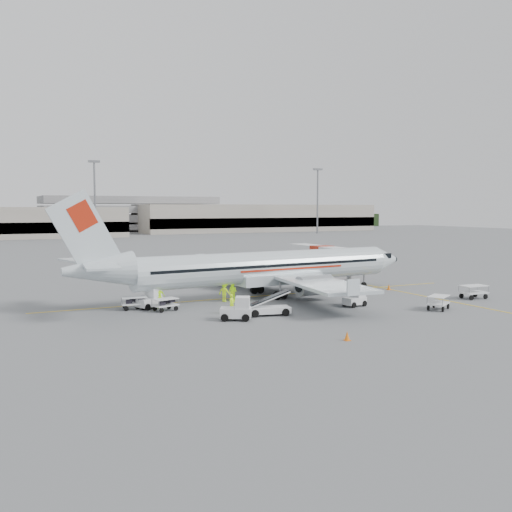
# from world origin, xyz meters

# --- Properties ---
(ground) EXTENTS (360.00, 360.00, 0.00)m
(ground) POSITION_xyz_m (0.00, 0.00, 0.00)
(ground) COLOR #56595B
(stripe_lead) EXTENTS (44.00, 0.20, 0.01)m
(stripe_lead) POSITION_xyz_m (0.00, 0.00, 0.01)
(stripe_lead) COLOR yellow
(stripe_lead) RESTS_ON ground
(stripe_cross) EXTENTS (0.20, 20.00, 0.01)m
(stripe_cross) POSITION_xyz_m (14.00, -8.00, 0.01)
(stripe_cross) COLOR yellow
(stripe_cross) RESTS_ON ground
(terminal_east) EXTENTS (90.00, 26.00, 10.00)m
(terminal_east) POSITION_xyz_m (70.00, 145.00, 5.00)
(terminal_east) COLOR gray
(terminal_east) RESTS_ON ground
(parking_garage) EXTENTS (62.00, 24.00, 14.00)m
(parking_garage) POSITION_xyz_m (25.00, 160.00, 7.00)
(parking_garage) COLOR slate
(parking_garage) RESTS_ON ground
(treeline) EXTENTS (300.00, 3.00, 6.00)m
(treeline) POSITION_xyz_m (0.00, 175.00, 3.00)
(treeline) COLOR black
(treeline) RESTS_ON ground
(mast_center) EXTENTS (3.20, 1.20, 22.00)m
(mast_center) POSITION_xyz_m (5.00, 118.00, 11.00)
(mast_center) COLOR slate
(mast_center) RESTS_ON ground
(mast_east) EXTENTS (3.20, 1.20, 22.00)m
(mast_east) POSITION_xyz_m (80.00, 118.00, 11.00)
(mast_east) COLOR slate
(mast_east) RESTS_ON ground
(aircraft) EXTENTS (38.25, 31.05, 9.97)m
(aircraft) POSITION_xyz_m (0.09, -0.58, 4.98)
(aircraft) COLOR silver
(aircraft) RESTS_ON ground
(jet_bridge) EXTENTS (3.04, 15.63, 4.10)m
(jet_bridge) POSITION_xyz_m (12.25, 8.83, 2.05)
(jet_bridge) COLOR silver
(jet_bridge) RESTS_ON ground
(belt_loader) EXTENTS (4.92, 2.70, 2.52)m
(belt_loader) POSITION_xyz_m (-4.40, -9.30, 1.26)
(belt_loader) COLOR silver
(belt_loader) RESTS_ON ground
(tug_fore) EXTENTS (2.18, 1.51, 1.54)m
(tug_fore) POSITION_xyz_m (4.38, -8.86, 0.77)
(tug_fore) COLOR silver
(tug_fore) RESTS_ON ground
(tug_mid) EXTENTS (2.72, 2.31, 1.82)m
(tug_mid) POSITION_xyz_m (-7.58, -10.00, 0.91)
(tug_mid) COLOR silver
(tug_mid) RESTS_ON ground
(tug_aft) EXTENTS (2.54, 2.11, 1.71)m
(tug_aft) POSITION_xyz_m (-12.21, -2.00, 0.85)
(tug_aft) COLOR silver
(tug_aft) RESTS_ON ground
(cart_loaded_a) EXTENTS (2.30, 1.73, 1.07)m
(cart_loaded_a) POSITION_xyz_m (-11.31, -3.77, 0.53)
(cart_loaded_a) COLOR silver
(cart_loaded_a) RESTS_ON ground
(cart_loaded_b) EXTENTS (2.26, 1.51, 1.10)m
(cart_loaded_b) POSITION_xyz_m (-13.51, -2.00, 0.55)
(cart_loaded_b) COLOR silver
(cart_loaded_b) RESTS_ON ground
(cart_empty_a) EXTENTS (2.71, 2.38, 1.22)m
(cart_empty_a) POSITION_xyz_m (9.80, -13.43, 0.61)
(cart_empty_a) COLOR silver
(cart_empty_a) RESTS_ON ground
(cart_empty_b) EXTENTS (2.57, 1.59, 1.31)m
(cart_empty_b) POSITION_xyz_m (17.14, -10.37, 0.65)
(cart_empty_b) COLOR silver
(cart_empty_b) RESTS_ON ground
(cone_nose) EXTENTS (0.39, 0.39, 0.64)m
(cone_nose) POSITION_xyz_m (13.70, -2.08, 0.32)
(cone_nose) COLOR orange
(cone_nose) RESTS_ON ground
(cone_port) EXTENTS (0.35, 0.35, 0.57)m
(cone_port) POSITION_xyz_m (0.94, 18.31, 0.29)
(cone_port) COLOR orange
(cone_port) RESTS_ON ground
(cone_stbd) EXTENTS (0.39, 0.39, 0.64)m
(cone_stbd) POSITION_xyz_m (-3.80, -19.44, 0.32)
(cone_stbd) COLOR orange
(cone_stbd) RESTS_ON ground
(crew_a) EXTENTS (0.71, 0.62, 1.63)m
(crew_a) POSITION_xyz_m (-6.76, -7.37, 0.81)
(crew_a) COLOR #C5FF15
(crew_a) RESTS_ON ground
(crew_b) EXTENTS (1.03, 1.06, 1.72)m
(crew_b) POSITION_xyz_m (-4.12, -1.50, 0.86)
(crew_b) COLOR #C5FF15
(crew_b) RESTS_ON ground
(crew_c) EXTENTS (1.28, 1.36, 1.85)m
(crew_c) POSITION_xyz_m (-4.95, -1.50, 0.92)
(crew_c) COLOR #C5FF15
(crew_c) RESTS_ON ground
(crew_d) EXTENTS (1.22, 0.78, 1.93)m
(crew_d) POSITION_xyz_m (-11.36, -2.10, 0.96)
(crew_d) COLOR #C5FF15
(crew_d) RESTS_ON ground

